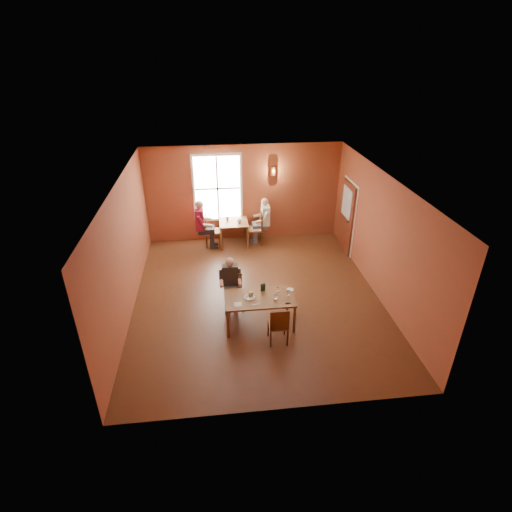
{
  "coord_description": "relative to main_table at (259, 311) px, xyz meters",
  "views": [
    {
      "loc": [
        -0.99,
        -8.27,
        5.64
      ],
      "look_at": [
        0.0,
        0.2,
        1.05
      ],
      "focal_mm": 28.0,
      "sensor_mm": 36.0,
      "label": 1
    }
  ],
  "objects": [
    {
      "name": "window",
      "position": [
        -0.72,
        4.53,
        1.34
      ],
      "size": [
        1.36,
        0.1,
        1.96
      ],
      "primitive_type": "cube",
      "color": "white",
      "rests_on": "wall_back"
    },
    {
      "name": "menu_stand",
      "position": [
        0.11,
        0.25,
        0.44
      ],
      "size": [
        0.11,
        0.09,
        0.17
      ],
      "primitive_type": "cube",
      "rotation": [
        0.0,
        0.0,
        0.42
      ],
      "color": "#1B3320",
      "rests_on": "main_table"
    },
    {
      "name": "side_plate",
      "position": [
        0.73,
        0.22,
        0.36
      ],
      "size": [
        0.18,
        0.18,
        0.01
      ],
      "primitive_type": "cylinder",
      "rotation": [
        0.0,
        0.0,
        0.18
      ],
      "color": "white",
      "rests_on": "main_table"
    },
    {
      "name": "diner_main",
      "position": [
        -0.5,
        0.62,
        0.25
      ],
      "size": [
        0.49,
        0.49,
        1.21
      ],
      "primitive_type": null,
      "rotation": [
        0.0,
        0.0,
        3.14
      ],
      "color": "#311F1A",
      "rests_on": "ground"
    },
    {
      "name": "wall_sconce",
      "position": [
        0.98,
        4.48,
        1.84
      ],
      "size": [
        0.16,
        0.16,
        0.28
      ],
      "primitive_type": "cylinder",
      "color": "brown",
      "rests_on": "wall_back"
    },
    {
      "name": "door",
      "position": [
        3.02,
        3.38,
        0.69
      ],
      "size": [
        0.12,
        1.04,
        2.1
      ],
      "primitive_type": "cube",
      "color": "maroon",
      "rests_on": "ground"
    },
    {
      "name": "chair_diner_white",
      "position": [
        0.36,
        4.1,
        0.16
      ],
      "size": [
        0.46,
        0.46,
        1.03
      ],
      "primitive_type": null,
      "rotation": [
        0.0,
        0.0,
        1.57
      ],
      "color": "#4A2910",
      "rests_on": "ground"
    },
    {
      "name": "ground",
      "position": [
        0.08,
        1.08,
        -0.36
      ],
      "size": [
        6.0,
        7.0,
        0.01
      ],
      "primitive_type": "cube",
      "color": "brown",
      "rests_on": "ground"
    },
    {
      "name": "cup_b",
      "position": [
        -0.47,
        4.24,
        0.46
      ],
      "size": [
        0.12,
        0.12,
        0.1
      ],
      "primitive_type": "imported",
      "rotation": [
        0.0,
        0.0,
        0.15
      ],
      "color": "silver",
      "rests_on": "second_table"
    },
    {
      "name": "chair_diner_main",
      "position": [
        -0.5,
        0.65,
        0.07
      ],
      "size": [
        0.38,
        0.38,
        0.86
      ],
      "primitive_type": null,
      "rotation": [
        0.0,
        0.0,
        3.14
      ],
      "color": "#49200E",
      "rests_on": "ground"
    },
    {
      "name": "goblet_b",
      "position": [
        0.62,
        -0.08,
        0.45
      ],
      "size": [
        0.1,
        0.1,
        0.18
      ],
      "primitive_type": null,
      "rotation": [
        0.0,
        0.0,
        0.39
      ],
      "color": "white",
      "rests_on": "main_table"
    },
    {
      "name": "napkin",
      "position": [
        -0.48,
        -0.22,
        0.36
      ],
      "size": [
        0.17,
        0.17,
        0.01
      ],
      "primitive_type": "cube",
      "rotation": [
        0.0,
        0.0,
        0.03
      ],
      "color": "white",
      "rests_on": "main_table"
    },
    {
      "name": "ceiling",
      "position": [
        0.08,
        1.08,
        2.64
      ],
      "size": [
        6.0,
        7.0,
        0.04
      ],
      "primitive_type": "cube",
      "color": "white",
      "rests_on": "wall_back"
    },
    {
      "name": "second_table",
      "position": [
        -0.29,
        4.1,
        0.03
      ],
      "size": [
        0.87,
        0.87,
        0.77
      ],
      "primitive_type": null,
      "color": "brown",
      "rests_on": "ground"
    },
    {
      "name": "wall_front",
      "position": [
        0.08,
        -2.42,
        1.14
      ],
      "size": [
        6.0,
        0.04,
        3.0
      ],
      "primitive_type": "cube",
      "color": "brown",
      "rests_on": "ground"
    },
    {
      "name": "sunglasses",
      "position": [
        0.58,
        -0.3,
        0.36
      ],
      "size": [
        0.12,
        0.06,
        0.01
      ],
      "primitive_type": "cube",
      "rotation": [
        0.0,
        0.0,
        0.23
      ],
      "color": "black",
      "rests_on": "main_table"
    },
    {
      "name": "chair_empty",
      "position": [
        0.32,
        -0.62,
        0.09
      ],
      "size": [
        0.4,
        0.4,
        0.89
      ],
      "primitive_type": null,
      "rotation": [
        0.0,
        0.0,
        -0.01
      ],
      "color": "#4E2311",
      "rests_on": "ground"
    },
    {
      "name": "plate_food",
      "position": [
        -0.22,
        0.01,
        0.37
      ],
      "size": [
        0.32,
        0.32,
        0.03
      ],
      "primitive_type": "cylinder",
      "rotation": [
        0.0,
        0.0,
        0.37
      ],
      "color": "white",
      "rests_on": "main_table"
    },
    {
      "name": "diner_maroon",
      "position": [
        -0.97,
        4.1,
        0.38
      ],
      "size": [
        0.59,
        0.59,
        1.48
      ],
      "primitive_type": null,
      "rotation": [
        0.0,
        0.0,
        -1.57
      ],
      "color": "#54100E",
      "rests_on": "ground"
    },
    {
      "name": "wall_left",
      "position": [
        -2.92,
        1.08,
        1.14
      ],
      "size": [
        0.04,
        7.0,
        3.0
      ],
      "primitive_type": "cube",
      "color": "brown",
      "rests_on": "ground"
    },
    {
      "name": "goblet_c",
      "position": [
        0.33,
        -0.2,
        0.45
      ],
      "size": [
        0.09,
        0.09,
        0.18
      ],
      "primitive_type": null,
      "rotation": [
        0.0,
        0.0,
        -0.21
      ],
      "color": "white",
      "rests_on": "main_table"
    },
    {
      "name": "wall_right",
      "position": [
        3.08,
        1.08,
        1.14
      ],
      "size": [
        0.04,
        7.0,
        3.0
      ],
      "primitive_type": "cube",
      "color": "brown",
      "rests_on": "ground"
    },
    {
      "name": "diner_white",
      "position": [
        0.39,
        4.1,
        0.34
      ],
      "size": [
        0.56,
        0.56,
        1.4
      ],
      "primitive_type": null,
      "rotation": [
        0.0,
        0.0,
        1.57
      ],
      "color": "white",
      "rests_on": "ground"
    },
    {
      "name": "wall_back",
      "position": [
        0.08,
        4.58,
        1.14
      ],
      "size": [
        6.0,
        0.04,
        3.0
      ],
      "primitive_type": "cube",
      "color": "brown",
      "rests_on": "ground"
    },
    {
      "name": "cup_a",
      "position": [
        -0.11,
        3.97,
        0.47
      ],
      "size": [
        0.14,
        0.14,
        0.11
      ],
      "primitive_type": "imported",
      "rotation": [
        0.0,
        0.0,
        0.02
      ],
      "color": "white",
      "rests_on": "second_table"
    },
    {
      "name": "knife",
      "position": [
        -0.09,
        -0.25,
        0.36
      ],
      "size": [
        0.18,
        0.05,
        0.0
      ],
      "primitive_type": "cube",
      "rotation": [
        0.0,
        0.0,
        0.18
      ],
      "color": "silver",
      "rests_on": "main_table"
    },
    {
      "name": "sandwich",
      "position": [
        -0.18,
        0.05,
        0.41
      ],
      "size": [
        0.1,
        0.1,
        0.1
      ],
      "primitive_type": "cube",
      "rotation": [
        0.0,
        0.0,
        0.19
      ],
      "color": "tan",
      "rests_on": "main_table"
    },
    {
      "name": "main_table",
      "position": [
        0.0,
        0.0,
        0.0
      ],
      "size": [
        1.52,
        0.86,
        0.71
      ],
      "primitive_type": null,
      "color": "brown",
      "rests_on": "ground"
    },
    {
      "name": "chair_diner_maroon",
      "position": [
        -0.94,
        4.1,
        0.14
      ],
      "size": [
        0.44,
        0.44,
        0.99
      ],
      "primitive_type": null,
      "rotation": [
        0.0,
        0.0,
        -1.57
      ],
      "color": "#562E13",
      "rests_on": "ground"
    },
    {
      "name": "goblet_a",
      "position": [
        0.42,
        0.09,
        0.44
      ],
      "size": [
        0.08,
        0.08,
        0.18
      ],
      "primitive_type": null,
      "rotation": [
        0.0,
        0.0,
        -0.2
      ],
      "color": "white",
      "rests_on": "main_table"
    }
  ]
}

